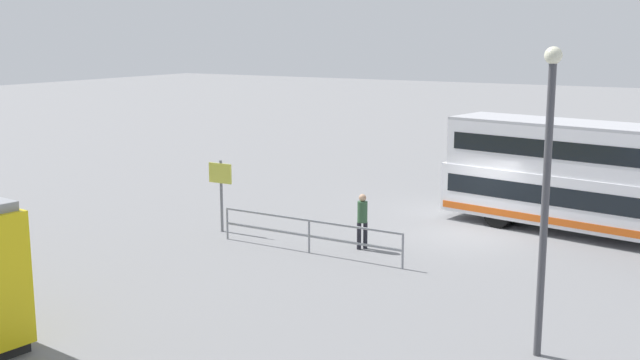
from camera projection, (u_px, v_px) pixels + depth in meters
name	position (u px, v px, depth m)	size (l,w,h in m)	color
ground_plane	(467.00, 235.00, 26.43)	(160.00, 160.00, 0.00)	gray
double_decker_bus	(616.00, 182.00, 25.59)	(12.15, 4.52, 3.81)	white
pedestrian_near_railing	(362.00, 217.00, 24.57)	(0.45, 0.45, 1.79)	black
pedestrian_railing	(309.00, 230.00, 24.16)	(6.50, 0.15, 1.08)	gray
info_sign	(221.00, 183.00, 26.61)	(0.93, 0.12, 2.50)	slate
street_lamp	(547.00, 179.00, 15.88)	(0.36, 0.36, 6.51)	#4C4C51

